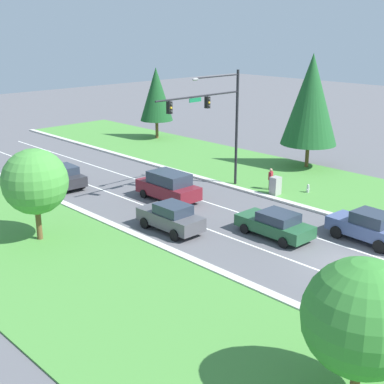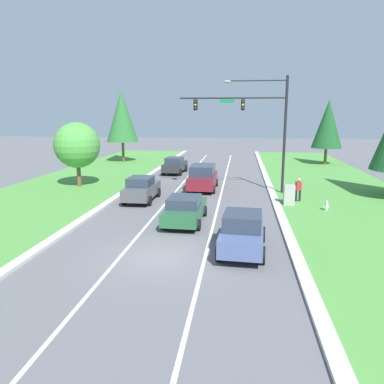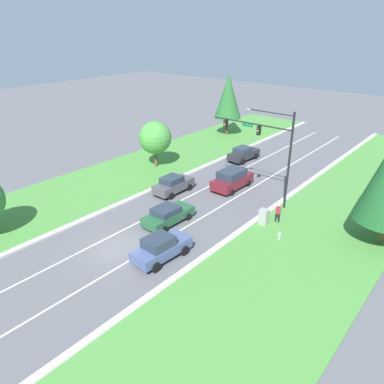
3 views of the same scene
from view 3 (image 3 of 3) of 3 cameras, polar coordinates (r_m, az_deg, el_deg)
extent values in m
plane|color=#5B5B60|center=(28.46, -11.21, -8.47)|extent=(160.00, 160.00, 0.00)
cube|color=beige|center=(24.97, -2.62, -12.96)|extent=(0.50, 90.00, 0.15)
cube|color=beige|center=(32.49, -17.68, -4.67)|extent=(0.50, 90.00, 0.15)
cube|color=#4C8E3D|center=(22.59, 7.86, -18.07)|extent=(10.00, 90.00, 0.08)
cube|color=#4C8E3D|center=(36.67, -22.27, -2.03)|extent=(10.00, 90.00, 0.08)
cube|color=white|center=(29.70, -13.47, -7.19)|extent=(0.14, 81.00, 0.01)
cube|color=white|center=(27.28, -8.74, -9.83)|extent=(0.14, 81.00, 0.01)
cylinder|color=black|center=(33.01, 14.56, 4.33)|extent=(0.20, 0.20, 8.69)
cylinder|color=black|center=(33.95, 9.05, 10.28)|extent=(7.84, 0.12, 0.12)
cube|color=#147042|center=(34.19, 8.45, 10.03)|extent=(1.10, 0.04, 0.28)
cylinder|color=black|center=(32.84, 11.87, 11.78)|extent=(4.31, 0.09, 0.09)
ellipsoid|color=gray|center=(33.88, 8.60, 12.31)|extent=(0.56, 0.28, 0.20)
cube|color=black|center=(33.69, 10.14, 9.21)|extent=(0.28, 0.32, 0.80)
sphere|color=#2D2D2D|center=(33.49, 10.02, 9.54)|extent=(0.16, 0.16, 0.16)
sphere|color=yellow|center=(33.55, 9.99, 9.16)|extent=(0.16, 0.16, 0.16)
sphere|color=#2D2D2D|center=(33.61, 9.97, 8.78)|extent=(0.16, 0.16, 0.16)
cube|color=black|center=(35.49, 5.15, 10.25)|extent=(0.28, 0.32, 0.80)
sphere|color=#2D2D2D|center=(35.30, 5.00, 10.57)|extent=(0.16, 0.16, 0.16)
sphere|color=yellow|center=(35.35, 4.99, 10.21)|extent=(0.16, 0.16, 0.16)
sphere|color=#2D2D2D|center=(35.41, 4.97, 9.84)|extent=(0.16, 0.16, 0.16)
cube|color=maroon|center=(37.71, 6.13, 1.66)|extent=(2.06, 4.84, 0.90)
cube|color=#283342|center=(37.30, 6.09, 2.81)|extent=(1.85, 2.91, 0.79)
cylinder|color=black|center=(38.57, 8.58, 1.33)|extent=(0.24, 0.61, 0.61)
cylinder|color=black|center=(39.55, 6.13, 2.06)|extent=(0.24, 0.61, 0.61)
cylinder|color=black|center=(36.24, 6.07, -0.09)|extent=(0.24, 0.61, 0.61)
cylinder|color=black|center=(37.27, 3.54, 0.72)|extent=(0.24, 0.61, 0.61)
cube|color=#28282D|center=(45.85, 7.88, 5.69)|extent=(2.00, 4.54, 0.76)
cube|color=#283342|center=(45.43, 7.73, 6.41)|extent=(1.68, 2.09, 0.57)
cylinder|color=black|center=(46.61, 9.70, 5.39)|extent=(0.28, 0.72, 0.70)
cylinder|color=black|center=(47.50, 7.98, 5.87)|extent=(0.28, 0.72, 0.70)
cylinder|color=black|center=(44.44, 7.71, 4.58)|extent=(0.28, 0.72, 0.70)
cylinder|color=black|center=(45.37, 5.95, 5.09)|extent=(0.28, 0.72, 0.70)
cube|color=#475684|center=(26.58, -4.64, -8.68)|extent=(2.04, 4.54, 0.77)
cube|color=#283342|center=(26.04, -5.13, -7.58)|extent=(1.72, 2.09, 0.67)
cylinder|color=black|center=(27.05, -1.17, -8.91)|extent=(0.28, 0.75, 0.74)
cylinder|color=black|center=(28.11, -3.78, -7.56)|extent=(0.28, 0.75, 0.74)
cylinder|color=black|center=(25.50, -5.55, -11.36)|extent=(0.28, 0.75, 0.74)
cylinder|color=black|center=(26.62, -8.12, -9.80)|extent=(0.28, 0.75, 0.74)
cube|color=#235633|center=(31.08, -3.64, -3.65)|extent=(1.99, 4.65, 0.68)
cube|color=#283342|center=(30.63, -4.03, -2.82)|extent=(1.75, 2.11, 0.54)
cylinder|color=black|center=(31.60, -0.60, -3.79)|extent=(0.25, 0.61, 0.60)
cylinder|color=black|center=(32.72, -3.05, -2.79)|extent=(0.25, 0.61, 0.60)
cylinder|color=black|center=(29.79, -4.25, -5.75)|extent=(0.25, 0.61, 0.60)
cylinder|color=black|center=(30.97, -6.70, -4.60)|extent=(0.25, 0.61, 0.60)
cube|color=#4C4C51|center=(36.56, -2.82, 0.99)|extent=(1.77, 4.37, 0.80)
cube|color=#283342|center=(36.12, -3.12, 1.88)|extent=(1.59, 1.97, 0.59)
cylinder|color=black|center=(37.13, -0.42, 0.73)|extent=(0.24, 0.67, 0.67)
cylinder|color=black|center=(38.17, -2.39, 1.39)|extent=(0.24, 0.67, 0.67)
cylinder|color=black|center=(35.29, -3.25, -0.62)|extent=(0.24, 0.67, 0.67)
cylinder|color=black|center=(36.38, -5.24, 0.11)|extent=(0.24, 0.67, 0.67)
cube|color=#9E9E99|center=(31.28, 10.88, -3.77)|extent=(0.70, 0.60, 1.39)
cylinder|color=black|center=(31.96, 12.66, -3.86)|extent=(0.14, 0.14, 0.84)
cylinder|color=black|center=(31.92, 13.11, -3.94)|extent=(0.14, 0.14, 0.84)
cube|color=maroon|center=(31.61, 13.00, -2.75)|extent=(0.42, 0.31, 0.60)
sphere|color=tan|center=(31.42, 13.08, -2.03)|extent=(0.22, 0.22, 0.22)
cylinder|color=#B7B7BC|center=(29.61, 13.12, -6.64)|extent=(0.20, 0.20, 0.55)
sphere|color=#B7B7BC|center=(29.44, 13.18, -6.08)|extent=(0.18, 0.18, 0.18)
cylinder|color=#B7B7BC|center=(29.64, 12.91, -6.52)|extent=(0.10, 0.09, 0.09)
cylinder|color=#B7B7BC|center=(29.55, 13.33, -6.66)|extent=(0.10, 0.09, 0.09)
cylinder|color=brown|center=(43.30, -5.52, 5.15)|extent=(0.32, 0.32, 2.11)
sphere|color=#47933D|center=(42.56, -5.65, 8.25)|extent=(3.69, 3.69, 3.69)
cylinder|color=brown|center=(31.38, 26.96, -5.38)|extent=(0.32, 0.32, 2.08)
cylinder|color=brown|center=(56.33, 5.37, 9.92)|extent=(0.32, 0.32, 2.58)
cone|color=#28662D|center=(55.41, 5.55, 14.31)|extent=(3.86, 3.86, 6.18)
camera|label=1|loc=(42.63, -48.63, 11.85)|focal=50.00mm
camera|label=2|loc=(18.42, -43.81, -13.38)|focal=35.00mm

